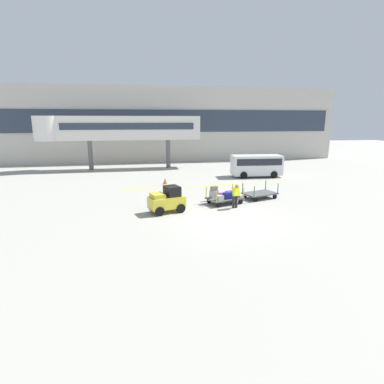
# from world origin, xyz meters

# --- Properties ---
(ground_plane) EXTENTS (120.00, 120.00, 0.00)m
(ground_plane) POSITION_xyz_m (0.00, 0.00, 0.00)
(ground_plane) COLOR #9E9B91
(apron_lead_line) EXTENTS (14.48, 0.87, 0.01)m
(apron_lead_line) POSITION_xyz_m (0.70, 9.33, 0.00)
(apron_lead_line) COLOR yellow
(apron_lead_line) RESTS_ON ground_plane
(terminal_building) EXTENTS (45.02, 2.51, 9.65)m
(terminal_building) POSITION_xyz_m (0.00, 25.98, 4.83)
(terminal_building) COLOR #BCB7AD
(terminal_building) RESTS_ON ground_plane
(jet_bridge) EXTENTS (17.87, 3.00, 5.87)m
(jet_bridge) POSITION_xyz_m (-7.42, 19.99, 4.53)
(jet_bridge) COLOR silver
(jet_bridge) RESTS_ON ground_plane
(baggage_tug) EXTENTS (2.33, 1.75, 1.58)m
(baggage_tug) POSITION_xyz_m (-3.30, 2.26, 0.75)
(baggage_tug) COLOR gold
(baggage_tug) RESTS_ON ground_plane
(baggage_cart_lead) EXTENTS (3.08, 2.03, 1.18)m
(baggage_cart_lead) POSITION_xyz_m (0.61, 3.51, 0.50)
(baggage_cart_lead) COLOR #4C4C4F
(baggage_cart_lead) RESTS_ON ground_plane
(baggage_cart_middle) EXTENTS (3.08, 2.03, 1.10)m
(baggage_cart_middle) POSITION_xyz_m (3.52, 4.41, 0.35)
(baggage_cart_middle) COLOR #4C4C4F
(baggage_cart_middle) RESTS_ON ground_plane
(baggage_handler) EXTENTS (0.46, 0.47, 1.56)m
(baggage_handler) POSITION_xyz_m (1.03, 2.34, 0.87)
(baggage_handler) COLOR black
(baggage_handler) RESTS_ON ground_plane
(shuttle_van) EXTENTS (4.92, 2.24, 2.10)m
(shuttle_van) POSITION_xyz_m (6.51, 12.61, 1.23)
(shuttle_van) COLOR silver
(shuttle_van) RESTS_ON ground_plane
(safety_cone_near) EXTENTS (0.36, 0.36, 0.55)m
(safety_cone_near) POSITION_xyz_m (-2.64, 10.65, 0.28)
(safety_cone_near) COLOR #EA590F
(safety_cone_near) RESTS_ON ground_plane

